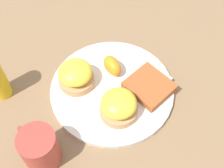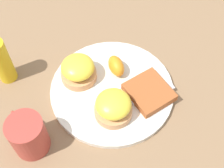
{
  "view_description": "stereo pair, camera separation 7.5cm",
  "coord_description": "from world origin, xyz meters",
  "views": [
    {
      "loc": [
        -0.27,
        0.32,
        0.66
      ],
      "look_at": [
        0.0,
        0.0,
        0.03
      ],
      "focal_mm": 50.0,
      "sensor_mm": 36.0,
      "label": 1
    },
    {
      "loc": [
        -0.33,
        0.26,
        0.66
      ],
      "look_at": [
        0.0,
        0.0,
        0.03
      ],
      "focal_mm": 50.0,
      "sensor_mm": 36.0,
      "label": 2
    }
  ],
  "objects": [
    {
      "name": "hashbrown_patty",
      "position": [
        -0.07,
        -0.06,
        0.02
      ],
      "size": [
        0.11,
        0.1,
        0.02
      ],
      "primitive_type": "cube",
      "rotation": [
        0.0,
        0.0,
        -0.09
      ],
      "color": "#A05328",
      "rests_on": "plate"
    },
    {
      "name": "sandwich_benedict_left",
      "position": [
        0.08,
        0.04,
        0.04
      ],
      "size": [
        0.09,
        0.09,
        0.06
      ],
      "color": "tan",
      "rests_on": "plate"
    },
    {
      "name": "ground_plane",
      "position": [
        0.0,
        0.0,
        0.0
      ],
      "size": [
        1.1,
        1.1,
        0.0
      ],
      "primitive_type": "plane",
      "color": "#846647"
    },
    {
      "name": "fork",
      "position": [
        -0.07,
        -0.04,
        0.02
      ],
      "size": [
        0.05,
        0.19,
        0.0
      ],
      "color": "silver",
      "rests_on": "plate"
    },
    {
      "name": "plate",
      "position": [
        0.0,
        0.0,
        0.01
      ],
      "size": [
        0.31,
        0.31,
        0.01
      ],
      "primitive_type": "cylinder",
      "color": "silver",
      "rests_on": "ground_plane"
    },
    {
      "name": "cup",
      "position": [
        -0.0,
        0.23,
        0.05
      ],
      "size": [
        0.11,
        0.08,
        0.1
      ],
      "color": "#B23D33",
      "rests_on": "ground_plane"
    },
    {
      "name": "sandwich_benedict_right",
      "position": [
        -0.06,
        0.04,
        0.04
      ],
      "size": [
        0.09,
        0.09,
        0.06
      ],
      "color": "tan",
      "rests_on": "plate"
    },
    {
      "name": "orange_wedge",
      "position": [
        0.04,
        -0.04,
        0.04
      ],
      "size": [
        0.07,
        0.05,
        0.04
      ],
      "primitive_type": "ellipsoid",
      "rotation": [
        0.0,
        0.0,
        6.0
      ],
      "color": "orange",
      "rests_on": "plate"
    }
  ]
}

